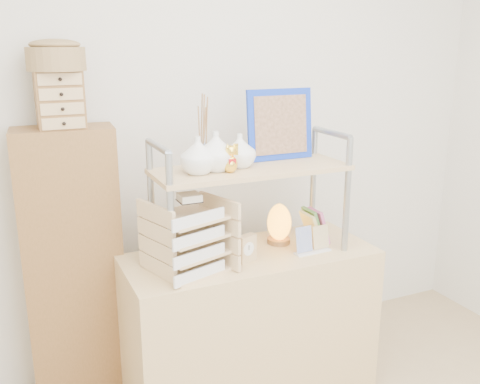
% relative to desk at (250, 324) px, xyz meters
% --- Properties ---
extents(room_shell, '(3.42, 3.41, 2.61)m').
position_rel_desk_xyz_m(room_shell, '(0.00, -0.81, 1.32)').
color(room_shell, silver).
rests_on(room_shell, ground).
extents(desk, '(1.20, 0.50, 0.75)m').
position_rel_desk_xyz_m(desk, '(0.00, 0.00, 0.00)').
color(desk, tan).
rests_on(desk, ground).
extents(cabinet, '(0.47, 0.28, 1.35)m').
position_rel_desk_xyz_m(cabinet, '(-0.77, 0.37, 0.30)').
color(cabinet, brown).
rests_on(cabinet, ground).
extents(hutch, '(0.90, 0.34, 0.76)m').
position_rel_desk_xyz_m(hutch, '(-0.05, 0.01, 0.83)').
color(hutch, '#979FA5').
rests_on(hutch, desk).
extents(letter_tray, '(0.36, 0.35, 0.35)m').
position_rel_desk_xyz_m(letter_tray, '(-0.32, -0.07, 0.52)').
color(letter_tray, '#DCB384').
rests_on(letter_tray, desk).
extents(salt_lamp, '(0.13, 0.12, 0.20)m').
position_rel_desk_xyz_m(salt_lamp, '(0.19, 0.07, 0.48)').
color(salt_lamp, brown).
rests_on(salt_lamp, desk).
extents(desk_clock, '(0.10, 0.06, 0.13)m').
position_rel_desk_xyz_m(desk_clock, '(-0.06, -0.08, 0.44)').
color(desk_clock, tan).
rests_on(desk_clock, desk).
extents(postcard_stand, '(0.19, 0.06, 0.13)m').
position_rel_desk_xyz_m(postcard_stand, '(0.28, -0.11, 0.41)').
color(postcard_stand, white).
rests_on(postcard_stand, desk).
extents(drawer_chest, '(0.20, 0.16, 0.25)m').
position_rel_desk_xyz_m(drawer_chest, '(-0.77, 0.35, 1.10)').
color(drawer_chest, brown).
rests_on(drawer_chest, cabinet).
extents(woven_basket, '(0.25, 0.25, 0.10)m').
position_rel_desk_xyz_m(woven_basket, '(-0.77, 0.35, 1.28)').
color(woven_basket, olive).
rests_on(woven_basket, drawer_chest).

